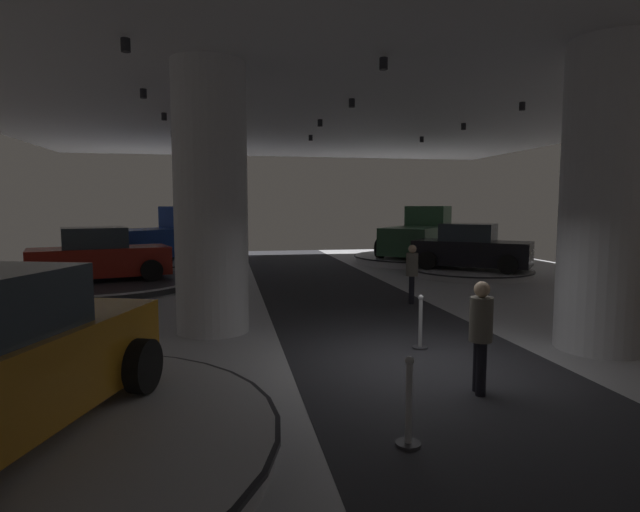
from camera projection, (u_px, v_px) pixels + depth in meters
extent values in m
cube|color=#B2B2B7|center=(422.00, 365.00, 8.45)|extent=(24.00, 44.00, 0.05)
cube|color=#2D2D33|center=(422.00, 364.00, 8.45)|extent=(4.40, 44.00, 0.01)
cube|color=silver|center=(429.00, 18.00, 7.90)|extent=(24.00, 44.00, 0.10)
cylinder|color=black|center=(126.00, 45.00, 8.52)|extent=(0.16, 0.16, 0.22)
cylinder|color=black|center=(143.00, 94.00, 12.19)|extent=(0.16, 0.16, 0.22)
cylinder|color=black|center=(164.00, 117.00, 15.31)|extent=(0.16, 0.16, 0.22)
cylinder|color=black|center=(173.00, 134.00, 19.00)|extent=(0.16, 0.16, 0.22)
cylinder|color=black|center=(384.00, 64.00, 9.63)|extent=(0.16, 0.16, 0.22)
cylinder|color=black|center=(352.00, 103.00, 13.30)|extent=(0.16, 0.16, 0.22)
cylinder|color=black|center=(320.00, 123.00, 16.48)|extent=(0.16, 0.16, 0.22)
cylinder|color=black|center=(311.00, 138.00, 20.07)|extent=(0.16, 0.16, 0.22)
cylinder|color=black|center=(631.00, 74.00, 10.37)|extent=(0.16, 0.16, 0.22)
cylinder|color=black|center=(522.00, 106.00, 13.73)|extent=(0.16, 0.16, 0.22)
cylinder|color=black|center=(464.00, 127.00, 17.22)|extent=(0.16, 0.16, 0.22)
cylinder|color=black|center=(422.00, 139.00, 20.54)|extent=(0.16, 0.16, 0.22)
cylinder|color=silver|center=(211.00, 200.00, 10.42)|extent=(1.50, 1.50, 5.50)
cylinder|color=silver|center=(606.00, 199.00, 9.10)|extent=(1.56, 1.56, 5.50)
cylinder|color=black|center=(143.00, 366.00, 6.33)|extent=(0.42, 0.71, 0.68)
sphere|color=white|center=(64.00, 321.00, 7.13)|extent=(0.18, 0.18, 0.18)
sphere|color=white|center=(130.00, 323.00, 6.99)|extent=(0.18, 0.18, 0.18)
cylinder|color=silver|center=(157.00, 263.00, 21.90)|extent=(5.57, 5.57, 0.31)
cylinder|color=black|center=(157.00, 261.00, 21.89)|extent=(5.68, 5.68, 0.05)
cube|color=navy|center=(156.00, 243.00, 21.81)|extent=(5.27, 5.20, 1.20)
cube|color=navy|center=(187.00, 217.00, 23.09)|extent=(2.54, 2.55, 1.00)
cube|color=#28333D|center=(178.00, 218.00, 22.68)|extent=(1.27, 1.31, 0.75)
cylinder|color=black|center=(174.00, 246.00, 24.03)|extent=(0.80, 0.79, 0.84)
cylinder|color=black|center=(208.00, 249.00, 22.67)|extent=(0.80, 0.79, 0.84)
cylinder|color=black|center=(101.00, 252.00, 21.02)|extent=(0.80, 0.79, 0.84)
cylinder|color=black|center=(136.00, 255.00, 19.66)|extent=(0.80, 0.79, 0.84)
cylinder|color=#333338|center=(101.00, 284.00, 16.42)|extent=(5.88, 5.88, 0.24)
cylinder|color=white|center=(101.00, 281.00, 16.41)|extent=(6.00, 6.00, 0.05)
cube|color=maroon|center=(100.00, 261.00, 16.35)|extent=(4.55, 2.97, 0.90)
cube|color=#2D3842|center=(94.00, 238.00, 16.21)|extent=(2.28, 2.05, 0.70)
cylinder|color=black|center=(142.00, 264.00, 17.92)|extent=(0.71, 0.41, 0.68)
cylinder|color=black|center=(152.00, 270.00, 16.16)|extent=(0.71, 0.41, 0.68)
cylinder|color=black|center=(51.00, 269.00, 16.60)|extent=(0.71, 0.41, 0.68)
cylinder|color=black|center=(51.00, 276.00, 14.84)|extent=(0.71, 0.41, 0.68)
sphere|color=white|center=(163.00, 254.00, 17.73)|extent=(0.18, 0.18, 0.18)
sphere|color=white|center=(168.00, 256.00, 16.86)|extent=(0.18, 0.18, 0.18)
cylinder|color=#B7B7BC|center=(471.00, 272.00, 19.18)|extent=(4.41, 4.41, 0.26)
cylinder|color=black|center=(471.00, 270.00, 19.17)|extent=(4.50, 4.50, 0.05)
cube|color=black|center=(472.00, 253.00, 19.10)|extent=(4.41, 4.02, 0.90)
cube|color=#2D3842|center=(468.00, 233.00, 19.10)|extent=(2.46, 2.40, 0.70)
cylinder|color=black|center=(515.00, 259.00, 19.34)|extent=(0.67, 0.59, 0.68)
cylinder|color=black|center=(508.00, 265.00, 17.59)|extent=(0.67, 0.59, 0.68)
cylinder|color=black|center=(441.00, 256.00, 20.67)|extent=(0.67, 0.59, 0.68)
cylinder|color=black|center=(427.00, 261.00, 18.92)|extent=(0.67, 0.59, 0.68)
sphere|color=white|center=(532.00, 251.00, 18.57)|extent=(0.18, 0.18, 0.18)
sphere|color=white|center=(529.00, 253.00, 17.70)|extent=(0.18, 0.18, 0.18)
cylinder|color=silver|center=(418.00, 259.00, 23.69)|extent=(5.84, 5.84, 0.33)
cylinder|color=black|center=(418.00, 256.00, 23.68)|extent=(5.96, 5.96, 0.05)
cube|color=#2D5638|center=(418.00, 239.00, 23.60)|extent=(4.90, 5.48, 1.20)
cube|color=#2D5638|center=(428.00, 216.00, 25.01)|extent=(2.54, 2.51, 1.00)
cube|color=#28333D|center=(425.00, 216.00, 24.55)|extent=(1.43, 1.13, 0.75)
cylinder|color=black|center=(406.00, 243.00, 25.81)|extent=(0.73, 0.84, 0.84)
cylinder|color=black|center=(452.00, 245.00, 24.74)|extent=(0.73, 0.84, 0.84)
cylinder|color=black|center=(380.00, 248.00, 22.53)|extent=(0.73, 0.84, 0.84)
cylinder|color=black|center=(433.00, 251.00, 21.46)|extent=(0.73, 0.84, 0.84)
cylinder|color=black|center=(412.00, 288.00, 13.77)|extent=(0.14, 0.14, 0.80)
cylinder|color=black|center=(411.00, 289.00, 13.60)|extent=(0.14, 0.14, 0.80)
cylinder|color=#6B665B|center=(412.00, 264.00, 13.63)|extent=(0.32, 0.32, 0.62)
sphere|color=beige|center=(412.00, 249.00, 13.58)|extent=(0.22, 0.22, 0.22)
cylinder|color=black|center=(481.00, 368.00, 6.99)|extent=(0.14, 0.14, 0.80)
cylinder|color=black|center=(478.00, 364.00, 7.16)|extent=(0.14, 0.14, 0.80)
cylinder|color=#6B665B|center=(481.00, 319.00, 7.01)|extent=(0.32, 0.32, 0.62)
sphere|color=beige|center=(482.00, 289.00, 6.97)|extent=(0.22, 0.22, 0.22)
cylinder|color=#333338|center=(408.00, 444.00, 5.55)|extent=(0.28, 0.28, 0.04)
cylinder|color=#B2B2B7|center=(409.00, 404.00, 5.51)|extent=(0.07, 0.07, 0.96)
sphere|color=#B2B2B7|center=(410.00, 361.00, 5.46)|extent=(0.10, 0.10, 0.10)
cylinder|color=#333338|center=(420.00, 348.00, 9.35)|extent=(0.28, 0.28, 0.04)
cylinder|color=#B2B2B7|center=(420.00, 323.00, 9.30)|extent=(0.07, 0.07, 0.96)
sphere|color=#B2B2B7|center=(421.00, 297.00, 9.26)|extent=(0.10, 0.10, 0.10)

